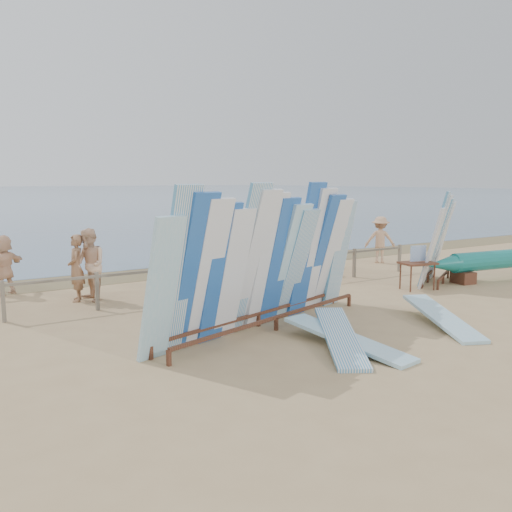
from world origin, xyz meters
TOP-DOWN VIEW (x-y plane):
  - ground at (0.00, 0.00)m, footprint 160.00×160.00m
  - wet_sand_strip at (0.00, 7.20)m, footprint 40.00×2.60m
  - fence at (0.00, 3.00)m, footprint 12.08×0.08m
  - main_surfboard_rack at (-1.54, -0.41)m, footprint 5.94×2.33m
  - side_surfboard_rack at (5.35, 0.99)m, footprint 2.33×1.70m
  - outrigger_canoe at (7.74, 0.31)m, footprint 6.40×1.35m
  - vendor_table at (4.15, 0.64)m, footprint 1.05×0.84m
  - flat_board_a at (-1.02, -2.26)m, footprint 0.96×2.75m
  - flat_board_b at (1.66, -2.20)m, footprint 1.60×2.69m
  - flat_board_e at (-1.11, -2.18)m, footprint 1.86×2.59m
  - beach_chair_left at (-0.57, 3.53)m, footprint 0.69×0.71m
  - beach_chair_right at (1.88, 3.70)m, footprint 0.61×0.63m
  - stroller at (2.09, 3.52)m, footprint 0.66×0.84m
  - beachgoer_extra_0 at (6.85, 4.74)m, footprint 1.08×1.10m
  - beachgoer_11 at (-5.56, 6.00)m, footprint 1.48×1.26m
  - beachgoer_1 at (-4.15, 4.24)m, footprint 0.48×0.68m
  - beachgoer_5 at (-0.30, 5.43)m, footprint 1.60×0.77m
  - beachgoer_8 at (3.07, 4.46)m, footprint 0.82×0.74m
  - beachgoer_4 at (-0.63, 5.59)m, footprint 0.78×0.97m
  - beachgoer_2 at (-3.86, 4.09)m, footprint 0.54×0.93m
  - beachgoer_3 at (-0.05, 6.14)m, footprint 0.51×1.19m
  - beachgoer_9 at (4.05, 5.66)m, footprint 0.70×1.12m

SIDE VIEW (x-z plane):
  - ground at x=0.00m, z-range 0.00..0.00m
  - wet_sand_strip at x=0.00m, z-range -0.01..0.01m
  - flat_board_a at x=-1.02m, z-range -0.17..0.17m
  - flat_board_b at x=1.66m, z-range -0.19..0.19m
  - flat_board_e at x=-1.11m, z-range -0.21..0.21m
  - beach_chair_right at x=1.88m, z-range -0.19..0.71m
  - beach_chair_left at x=-0.57m, z-range -0.20..0.76m
  - stroller at x=2.09m, z-range -0.10..0.92m
  - vendor_table at x=4.15m, z-range -0.21..1.03m
  - outrigger_canoe at x=7.74m, z-range 0.13..1.03m
  - fence at x=0.00m, z-range 0.18..1.08m
  - beachgoer_4 at x=-0.63m, z-range 0.00..1.53m
  - beachgoer_8 at x=3.07m, z-range 0.00..1.55m
  - beachgoer_11 at x=-5.56m, z-range 0.00..1.60m
  - beachgoer_9 at x=4.05m, z-range 0.00..1.61m
  - beachgoer_5 at x=-0.30m, z-range 0.00..1.65m
  - beachgoer_1 at x=-4.15m, z-range 0.00..1.68m
  - beachgoer_extra_0 at x=6.85m, z-range 0.00..1.69m
  - beachgoer_2 at x=-3.86m, z-range 0.00..1.82m
  - beachgoer_3 at x=-0.05m, z-range 0.00..1.83m
  - side_surfboard_rack at x=5.35m, z-range -0.14..2.56m
  - main_surfboard_rack at x=-1.54m, z-range -0.15..2.82m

